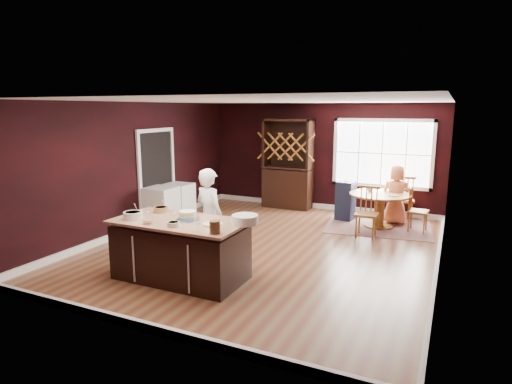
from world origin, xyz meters
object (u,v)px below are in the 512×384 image
(layer_cake, at_px, (187,216))
(washer, at_px, (161,207))
(kitchen_island, at_px, (181,251))
(high_chair, at_px, (346,200))
(dining_table, at_px, (380,203))
(toddler, at_px, (350,186))
(dryer, at_px, (179,202))
(chair_east, at_px, (418,209))
(chair_north, at_px, (403,198))
(hutch, at_px, (288,164))
(seated_woman, at_px, (396,194))
(chair_south, at_px, (367,212))
(baker, at_px, (209,217))

(layer_cake, height_order, washer, layer_cake)
(kitchen_island, bearing_deg, high_chair, 72.43)
(washer, bearing_deg, dining_table, 24.84)
(toddler, relative_size, dryer, 0.30)
(chair_east, height_order, washer, chair_east)
(dryer, bearing_deg, kitchen_island, -54.36)
(high_chair, bearing_deg, dryer, -147.46)
(chair_east, distance_m, toddler, 1.63)
(high_chair, relative_size, toddler, 3.65)
(chair_north, distance_m, high_chair, 1.32)
(toddler, bearing_deg, hutch, 161.47)
(dryer, bearing_deg, high_chair, 25.57)
(chair_east, xyz_separation_m, dryer, (-5.13, -1.35, -0.05))
(washer, bearing_deg, high_chair, 33.47)
(washer, bearing_deg, seated_woman, 27.94)
(dining_table, xyz_separation_m, layer_cake, (-2.16, -4.19, 0.46))
(kitchen_island, height_order, toddler, toddler)
(chair_north, height_order, toddler, chair_north)
(chair_south, relative_size, hutch, 0.45)
(kitchen_island, bearing_deg, dryer, 125.64)
(high_chair, height_order, dryer, high_chair)
(dining_table, distance_m, baker, 4.13)
(seated_woman, bearing_deg, baker, 52.07)
(high_chair, bearing_deg, dining_table, -13.94)
(dining_table, height_order, chair_east, chair_east)
(kitchen_island, distance_m, dryer, 3.54)
(baker, xyz_separation_m, dryer, (-2.12, 2.11, -0.38))
(dining_table, distance_m, seated_woman, 0.54)
(chair_south, xyz_separation_m, hutch, (-2.39, 1.81, 0.63))
(kitchen_island, xyz_separation_m, baker, (0.06, 0.76, 0.37))
(chair_north, bearing_deg, seated_woman, 57.46)
(dining_table, xyz_separation_m, chair_south, (-0.11, -0.87, -0.01))
(kitchen_island, bearing_deg, hutch, 92.64)
(layer_cake, distance_m, chair_east, 5.14)
(chair_south, height_order, dryer, chair_south)
(hutch, bearing_deg, toddler, -18.53)
(high_chair, bearing_deg, chair_east, -4.52)
(dining_table, xyz_separation_m, hutch, (-2.50, 0.94, 0.62))
(chair_east, xyz_separation_m, chair_north, (-0.40, 0.83, 0.06))
(high_chair, xyz_separation_m, hutch, (-1.68, 0.62, 0.68))
(baker, relative_size, washer, 1.82)
(chair_south, height_order, seated_woman, seated_woman)
(seated_woman, relative_size, dryer, 1.56)
(chair_east, relative_size, high_chair, 1.02)
(layer_cake, xyz_separation_m, chair_east, (2.96, 4.17, -0.51))
(kitchen_island, height_order, chair_south, chair_south)
(dining_table, height_order, high_chair, high_chair)
(seated_woman, bearing_deg, chair_south, 67.79)
(dining_table, distance_m, hutch, 2.74)
(seated_woman, relative_size, washer, 1.52)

